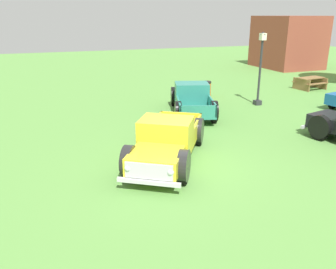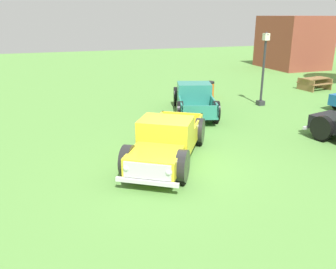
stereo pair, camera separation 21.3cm
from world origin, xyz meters
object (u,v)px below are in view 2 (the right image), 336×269
Objects in this scene: lamp_post_near at (263,68)px; picnic_table at (315,82)px; pickup_truck_behind_left at (194,98)px; pickup_truck_foreground at (165,143)px; trash_can at (209,89)px.

picnic_table is (-2.50, 5.78, -1.55)m from lamp_post_near.
lamp_post_near reaches higher than pickup_truck_behind_left.
lamp_post_near reaches higher than pickup_truck_foreground.
pickup_truck_foreground is 6.73m from pickup_truck_behind_left.
pickup_truck_behind_left is 4.25m from lamp_post_near.
pickup_truck_foreground is at bearing -31.17° from pickup_truck_behind_left.
pickup_truck_foreground is 2.63× the size of picnic_table.
pickup_truck_foreground is at bearing -33.64° from trash_can.
pickup_truck_foreground is 10.32m from trash_can.
trash_can reaches higher than picnic_table.
pickup_truck_behind_left reaches higher than picnic_table.
pickup_truck_foreground reaches higher than picnic_table.
trash_can is at bearing -91.81° from picnic_table.
lamp_post_near is (-0.09, 4.04, 1.33)m from pickup_truck_behind_left.
pickup_truck_foreground is 1.33× the size of lamp_post_near.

